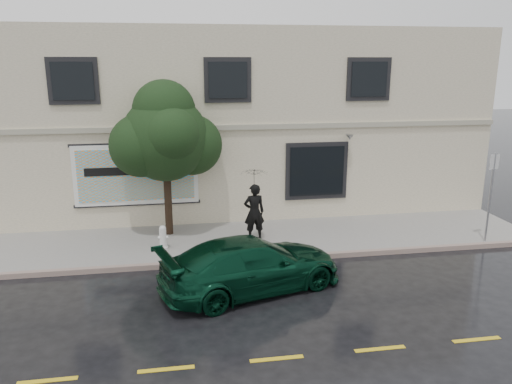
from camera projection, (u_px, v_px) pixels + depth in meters
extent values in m
plane|color=black|center=(250.00, 285.00, 13.39)|extent=(90.00, 90.00, 0.00)
cube|color=gray|center=(236.00, 241.00, 16.48)|extent=(20.00, 3.50, 0.15)
cube|color=slate|center=(243.00, 261.00, 14.81)|extent=(20.00, 0.18, 0.16)
cube|color=gold|center=(277.00, 359.00, 10.05)|extent=(19.00, 0.12, 0.01)
cube|color=beige|center=(218.00, 118.00, 21.09)|extent=(20.00, 8.00, 7.00)
cube|color=#9E9984|center=(228.00, 127.00, 17.21)|extent=(20.00, 0.12, 0.18)
cube|color=black|center=(316.00, 171.00, 18.13)|extent=(2.30, 0.10, 2.10)
cube|color=black|center=(317.00, 171.00, 18.08)|extent=(2.00, 0.05, 1.80)
cube|color=black|center=(73.00, 81.00, 15.96)|extent=(1.30, 0.05, 1.20)
cube|color=black|center=(228.00, 80.00, 16.75)|extent=(1.30, 0.05, 1.20)
cube|color=black|center=(369.00, 79.00, 17.53)|extent=(1.30, 0.05, 1.20)
cube|color=white|center=(136.00, 175.00, 17.07)|extent=(4.20, 0.06, 2.10)
cube|color=#FA9737|center=(136.00, 175.00, 17.04)|extent=(3.90, 0.04, 1.80)
cube|color=black|center=(138.00, 204.00, 17.37)|extent=(4.30, 0.10, 0.10)
cube|color=black|center=(134.00, 144.00, 16.84)|extent=(4.30, 0.10, 0.10)
cube|color=black|center=(136.00, 171.00, 16.97)|extent=(3.40, 0.02, 0.28)
imported|color=#08301E|center=(252.00, 265.00, 12.93)|extent=(5.24, 3.50, 1.40)
imported|color=black|center=(254.00, 212.00, 16.10)|extent=(0.73, 0.51, 1.88)
imported|color=black|center=(254.00, 173.00, 15.77)|extent=(1.08, 1.08, 0.70)
cylinder|color=#2F2315|center=(168.00, 201.00, 16.63)|extent=(0.25, 0.25, 2.30)
sphere|color=black|center=(165.00, 138.00, 16.09)|extent=(2.80, 2.80, 2.80)
cylinder|color=silver|center=(163.00, 248.00, 15.53)|extent=(0.29, 0.29, 0.08)
cylinder|color=silver|center=(163.00, 238.00, 15.46)|extent=(0.22, 0.22, 0.54)
sphere|color=silver|center=(163.00, 229.00, 15.38)|extent=(0.22, 0.22, 0.22)
cylinder|color=silver|center=(163.00, 237.00, 15.45)|extent=(0.31, 0.10, 0.10)
cylinder|color=gray|center=(490.00, 198.00, 15.86)|extent=(0.06, 0.06, 2.90)
cube|color=silver|center=(495.00, 162.00, 15.57)|extent=(0.35, 0.09, 0.47)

